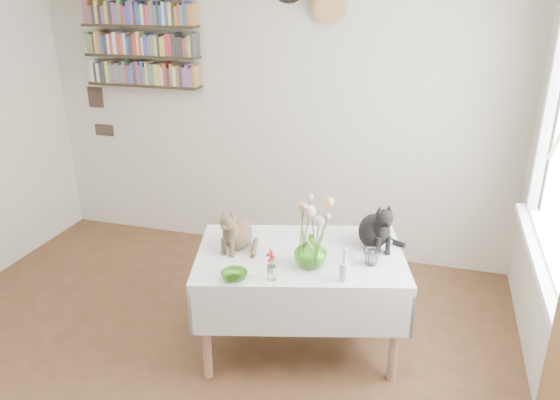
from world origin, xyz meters
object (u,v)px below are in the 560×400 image
(bookshelf_unit, at_px, (140,30))
(flower_vase, at_px, (310,251))
(black_cat, at_px, (375,222))
(tabby_cat, at_px, (238,226))
(dining_table, at_px, (300,276))

(bookshelf_unit, bearing_deg, flower_vase, -38.27)
(black_cat, distance_m, bookshelf_unit, 2.56)
(tabby_cat, bearing_deg, dining_table, 17.77)
(black_cat, relative_size, bookshelf_unit, 0.32)
(dining_table, distance_m, tabby_cat, 0.50)
(bookshelf_unit, bearing_deg, tabby_cat, -44.99)
(black_cat, height_order, bookshelf_unit, bookshelf_unit)
(black_cat, bearing_deg, dining_table, 173.88)
(flower_vase, bearing_deg, tabby_cat, 167.44)
(dining_table, height_order, bookshelf_unit, bookshelf_unit)
(flower_vase, bearing_deg, bookshelf_unit, 141.73)
(dining_table, relative_size, bookshelf_unit, 1.42)
(black_cat, relative_size, flower_vase, 1.60)
(dining_table, bearing_deg, tabby_cat, -174.47)
(flower_vase, bearing_deg, black_cat, 49.10)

